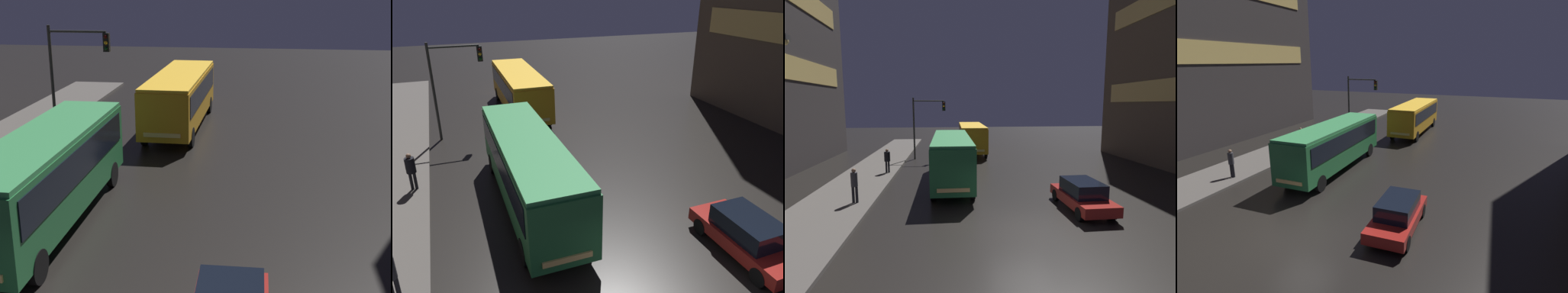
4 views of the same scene
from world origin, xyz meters
The scene contains 5 objects.
bus_near centered at (-2.80, 8.10, 1.97)m, with size 2.49×10.38×3.20m.
bus_far centered at (-0.41, 21.46, 1.91)m, with size 2.78×10.47×3.09m.
car_taxi centered at (3.70, 2.10, 0.76)m, with size 1.87×4.41×1.49m.
pedestrian_mid centered at (-7.64, 11.13, 1.26)m, with size 0.52×0.52×1.82m.
traffic_light_main centered at (-5.20, 17.59, 4.02)m, with size 3.12×0.35×5.94m.
Camera 2 is at (-5.70, -6.36, 9.05)m, focal length 35.00 mm.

